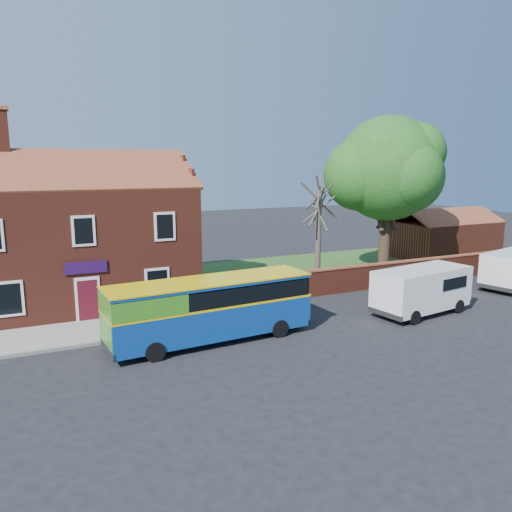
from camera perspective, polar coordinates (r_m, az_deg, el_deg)
name	(u,v)px	position (r m, az deg, el deg)	size (l,w,h in m)	color
ground	(283,351)	(21.56, 3.08, -10.75)	(120.00, 120.00, 0.00)	black
pavement	(94,331)	(24.86, -18.05, -8.18)	(18.00, 3.50, 0.12)	gray
kerb	(99,343)	(23.21, -17.53, -9.48)	(18.00, 0.15, 0.14)	slate
grass_strip	(354,266)	(38.83, 11.15, -1.18)	(26.00, 12.00, 0.04)	#426B28
shop_building	(77,243)	(29.65, -19.82, 1.40)	(12.30, 8.13, 10.50)	maroon
boundary_wall	(409,272)	(34.11, 17.09, -1.73)	(22.00, 0.38, 1.60)	maroon
outbuilding	(444,238)	(44.38, 20.71, 1.89)	(8.20, 5.06, 4.17)	maroon
bus	(204,307)	(22.13, -5.91, -5.85)	(9.35, 3.01, 2.81)	navy
van_near	(422,289)	(27.57, 18.43, -3.54)	(5.77, 3.00, 2.42)	white
large_tree	(387,172)	(36.02, 14.73, 9.27)	(9.01, 7.13, 10.99)	black
bare_tree	(318,233)	(31.62, 7.14, 2.58)	(2.53, 3.01, 6.74)	#4C4238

